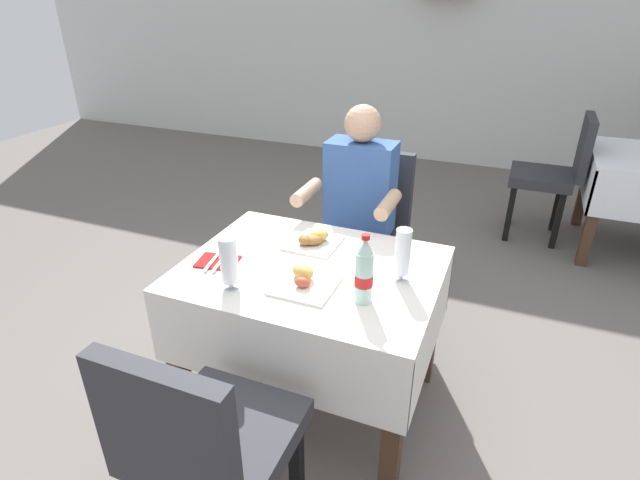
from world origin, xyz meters
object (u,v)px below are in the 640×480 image
(chair_near_camera_side, at_px, (207,443))
(plate_far_diner, at_px, (313,240))
(seated_diner_far, at_px, (356,210))
(plate_near_camera, at_px, (304,280))
(napkin_cutlery_set, at_px, (218,261))
(background_chair_left, at_px, (555,170))
(cola_bottle_primary, at_px, (364,273))
(main_dining_table, at_px, (311,302))
(beer_glass_left, at_px, (229,262))
(beer_glass_middle, at_px, (403,255))
(chair_far_diner_seat, at_px, (367,229))

(chair_near_camera_side, bearing_deg, plate_far_diner, 94.07)
(seated_diner_far, xyz_separation_m, plate_near_camera, (0.06, -0.83, 0.04))
(napkin_cutlery_set, relative_size, background_chair_left, 0.20)
(plate_far_diner, relative_size, napkin_cutlery_set, 1.18)
(cola_bottle_primary, xyz_separation_m, background_chair_left, (0.73, 2.46, -0.30))
(main_dining_table, relative_size, beer_glass_left, 4.83)
(seated_diner_far, distance_m, napkin_cutlery_set, 0.88)
(seated_diner_far, distance_m, beer_glass_middle, 0.78)
(seated_diner_far, relative_size, beer_glass_middle, 5.63)
(chair_near_camera_side, bearing_deg, plate_near_camera, 87.54)
(chair_far_diner_seat, xyz_separation_m, plate_near_camera, (0.03, -0.94, 0.20))
(chair_far_diner_seat, bearing_deg, beer_glass_left, -101.67)
(background_chair_left, bearing_deg, chair_far_diner_seat, -123.79)
(main_dining_table, distance_m, beer_glass_left, 0.46)
(main_dining_table, distance_m, seated_diner_far, 0.71)
(main_dining_table, distance_m, beer_glass_middle, 0.47)
(plate_far_diner, bearing_deg, beer_glass_middle, -19.08)
(beer_glass_left, distance_m, beer_glass_middle, 0.67)
(chair_far_diner_seat, relative_size, beer_glass_left, 4.41)
(main_dining_table, xyz_separation_m, chair_far_diner_seat, (-0.00, 0.80, -0.01))
(main_dining_table, height_order, cola_bottle_primary, cola_bottle_primary)
(plate_far_diner, bearing_deg, napkin_cutlery_set, -135.40)
(chair_near_camera_side, xyz_separation_m, beer_glass_middle, (0.37, 0.85, 0.30))
(chair_near_camera_side, height_order, beer_glass_left, chair_near_camera_side)
(seated_diner_far, bearing_deg, chair_far_diner_seat, 73.86)
(cola_bottle_primary, bearing_deg, chair_far_diner_seat, 106.13)
(seated_diner_far, bearing_deg, plate_far_diner, -94.51)
(beer_glass_left, xyz_separation_m, beer_glass_middle, (0.59, 0.31, -0.00))
(chair_far_diner_seat, distance_m, cola_bottle_primary, 1.05)
(chair_near_camera_side, bearing_deg, chair_far_diner_seat, 90.00)
(chair_near_camera_side, bearing_deg, beer_glass_middle, 66.24)
(seated_diner_far, relative_size, plate_near_camera, 5.34)
(cola_bottle_primary, relative_size, napkin_cutlery_set, 1.41)
(napkin_cutlery_set, bearing_deg, beer_glass_middle, 11.58)
(seated_diner_far, bearing_deg, beer_glass_middle, -58.34)
(plate_near_camera, relative_size, background_chair_left, 0.24)
(main_dining_table, xyz_separation_m, plate_far_diner, (-0.07, 0.19, 0.20))
(main_dining_table, bearing_deg, seated_diner_far, 92.59)
(chair_near_camera_side, height_order, seated_diner_far, seated_diner_far)
(chair_far_diner_seat, bearing_deg, main_dining_table, -90.00)
(seated_diner_far, height_order, plate_far_diner, seated_diner_far)
(beer_glass_middle, bearing_deg, beer_glass_left, -152.44)
(chair_far_diner_seat, xyz_separation_m, chair_near_camera_side, (-0.00, -1.61, 0.00))
(main_dining_table, bearing_deg, napkin_cutlery_set, -163.45)
(chair_near_camera_side, bearing_deg, seated_diner_far, 91.20)
(plate_near_camera, relative_size, plate_far_diner, 1.02)
(beer_glass_left, bearing_deg, napkin_cutlery_set, 136.17)
(chair_far_diner_seat, relative_size, plate_far_diner, 4.21)
(main_dining_table, xyz_separation_m, seated_diner_far, (-0.03, 0.70, 0.15))
(plate_far_diner, bearing_deg, cola_bottle_primary, -45.14)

